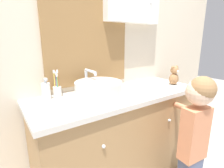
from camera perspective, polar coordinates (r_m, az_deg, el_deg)
name	(u,v)px	position (r m, az deg, el deg)	size (l,w,h in m)	color
wall_back	(102,29)	(1.58, -3.18, 17.36)	(3.20, 0.18, 2.50)	beige
vanity_counter	(120,137)	(1.56, 2.50, -16.95)	(1.40, 0.53, 0.80)	#A37A4C
sink_basin	(98,89)	(1.28, -4.47, -1.67)	(0.34, 0.39, 0.19)	silver
toothbrush_holder	(57,90)	(1.36, -17.43, -1.89)	(0.06, 0.06, 0.20)	silver
soap_dispenser	(46,91)	(1.31, -20.70, -2.14)	(0.06, 0.06, 0.16)	white
child_figure	(195,127)	(1.39, 25.54, -12.51)	(0.23, 0.47, 0.98)	slate
teddy_bear	(174,76)	(1.74, 19.61, 2.57)	(0.10, 0.08, 0.18)	#9E7047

